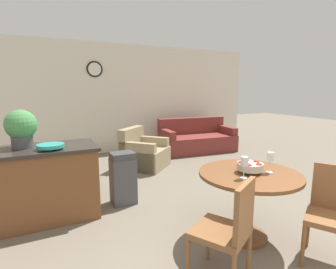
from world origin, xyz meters
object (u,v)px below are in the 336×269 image
at_px(wine_glass_left, 244,162).
at_px(wine_glass_right, 270,158).
at_px(kitchen_island, 41,184).
at_px(potted_plant, 21,127).
at_px(dining_table, 249,188).
at_px(dining_chair_near_right, 333,210).
at_px(couch, 197,140).
at_px(fruit_bowl, 250,166).
at_px(teal_bowl, 51,146).
at_px(trash_bin, 123,178).
at_px(armchair, 143,154).
at_px(dining_chair_near_left, 229,227).

relative_size(wine_glass_left, wine_glass_right, 1.00).
bearing_deg(kitchen_island, potted_plant, 148.98).
xyz_separation_m(dining_table, dining_chair_near_right, (0.44, -0.62, -0.07)).
bearing_deg(wine_glass_right, dining_chair_near_right, -64.54).
distance_m(wine_glass_right, couch, 4.12).
bearing_deg(fruit_bowl, kitchen_island, 143.48).
relative_size(fruit_bowl, teal_bowl, 0.88).
xyz_separation_m(potted_plant, couch, (3.83, 2.14, -0.87)).
relative_size(kitchen_island, potted_plant, 2.95).
distance_m(fruit_bowl, couch, 4.10).
bearing_deg(fruit_bowl, trash_bin, 122.71).
relative_size(fruit_bowl, wine_glass_left, 1.22).
bearing_deg(armchair, kitchen_island, 175.63).
relative_size(fruit_bowl, kitchen_island, 0.20).
distance_m(fruit_bowl, kitchen_island, 2.47).
distance_m(dining_chair_near_left, teal_bowl, 2.16).
bearing_deg(dining_table, teal_bowl, 144.85).
distance_m(fruit_bowl, trash_bin, 1.79).
xyz_separation_m(kitchen_island, armchair, (1.91, 1.50, -0.18)).
xyz_separation_m(teal_bowl, potted_plant, (-0.29, 0.26, 0.20)).
height_order(potted_plant, armchair, potted_plant).
relative_size(teal_bowl, couch, 0.16).
bearing_deg(dining_chair_near_right, fruit_bowl, 5.47).
bearing_deg(couch, dining_table, -109.86).
relative_size(dining_chair_near_left, armchair, 0.79).
bearing_deg(dining_chair_near_right, dining_chair_near_left, 50.47).
bearing_deg(armchair, couch, -19.94).
relative_size(wine_glass_right, teal_bowl, 0.72).
distance_m(wine_glass_right, potted_plant, 2.85).
distance_m(fruit_bowl, wine_glass_left, 0.23).
bearing_deg(couch, armchair, -152.38).
bearing_deg(dining_chair_near_left, wine_glass_right, -6.41).
distance_m(wine_glass_right, armchair, 3.12).
bearing_deg(couch, dining_chair_near_right, -101.41).
height_order(potted_plant, couch, potted_plant).
xyz_separation_m(dining_table, dining_chair_near_left, (-0.62, -0.44, -0.07)).
bearing_deg(armchair, dining_chair_near_left, -142.04).
xyz_separation_m(dining_chair_near_left, dining_chair_near_right, (1.06, -0.18, 0.00)).
distance_m(dining_chair_near_right, couch, 4.50).
bearing_deg(wine_glass_right, kitchen_island, 144.34).
bearing_deg(dining_table, wine_glass_right, -25.42).
bearing_deg(wine_glass_right, trash_bin, 126.00).
height_order(fruit_bowl, wine_glass_right, wine_glass_right).
bearing_deg(armchair, teal_bowl, -179.40).
bearing_deg(dining_chair_near_right, armchair, -22.03).
bearing_deg(trash_bin, fruit_bowl, -57.29).
distance_m(teal_bowl, armchair, 2.53).
height_order(dining_chair_near_right, wine_glass_right, wine_glass_right).
height_order(dining_chair_near_right, fruit_bowl, dining_chair_near_right).
xyz_separation_m(fruit_bowl, wine_glass_left, (-0.18, -0.11, 0.09)).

